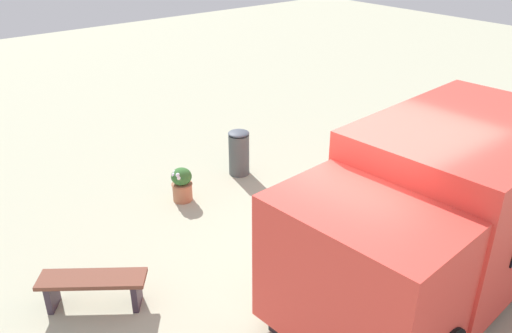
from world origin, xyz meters
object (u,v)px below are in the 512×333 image
plaza_bench (93,285)px  trash_bin (239,152)px  person_customer (376,138)px  food_truck (438,216)px  planter_flowering_far (182,184)px

plaza_bench → trash_bin: size_ratio=1.46×
plaza_bench → person_customer: bearing=7.1°
food_truck → plaza_bench: size_ratio=3.53×
person_customer → plaza_bench: bearing=-172.9°
food_truck → trash_bin: size_ratio=5.17×
plaza_bench → planter_flowering_far: bearing=35.3°
planter_flowering_far → trash_bin: trash_bin is taller
food_truck → person_customer: size_ratio=5.51×
trash_bin → food_truck: bearing=-90.2°
person_customer → planter_flowering_far: person_customer is taller
food_truck → trash_bin: 4.54m
person_customer → plaza_bench: size_ratio=0.64×
planter_flowering_far → plaza_bench: planter_flowering_far is taller
food_truck → plaza_bench: 4.74m
food_truck → planter_flowering_far: bearing=108.9°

